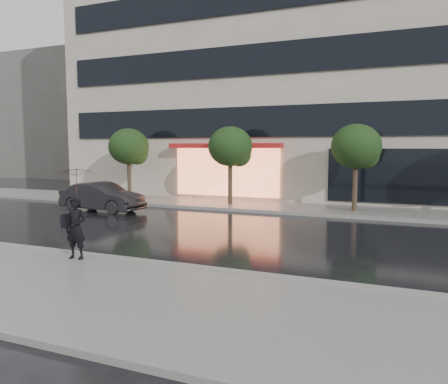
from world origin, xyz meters
The scene contains 12 objects.
ground centered at (0.00, 0.00, 0.00)m, with size 120.00×120.00×0.00m, color black.
sidewalk_near centered at (0.00, -3.25, 0.06)m, with size 60.00×4.50×0.12m, color slate.
sidewalk_far centered at (0.00, 10.25, 0.06)m, with size 60.00×3.50×0.12m, color slate.
curb_near centered at (0.00, -1.00, 0.07)m, with size 60.00×0.25×0.14m, color gray.
curb_far centered at (0.00, 8.50, 0.07)m, with size 60.00×0.25×0.14m, color gray.
office_building centered at (0.00, 17.97, 9.00)m, with size 30.00×12.76×18.00m.
bg_building_left centered at (-28.00, 26.00, 6.00)m, with size 14.00×10.00×12.00m, color #59544F.
tree_far_west centered at (-8.94, 10.03, 2.92)m, with size 2.20×2.20×3.99m.
tree_mid_west centered at (-2.94, 10.03, 2.92)m, with size 2.20×2.20×3.99m.
tree_mid_east centered at (3.06, 10.03, 2.92)m, with size 2.20×2.20×3.99m.
parked_car centered at (-7.84, 6.16, 0.67)m, with size 1.43×4.09×1.35m, color black.
pedestrian_with_umbrella centered at (-2.58, -1.50, 1.70)m, with size 1.06×1.08×2.34m.
Camera 1 is at (5.08, -10.13, 2.96)m, focal length 35.00 mm.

